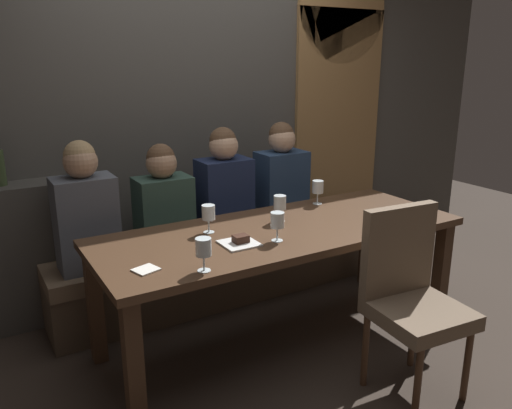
{
  "coord_description": "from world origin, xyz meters",
  "views": [
    {
      "loc": [
        -1.59,
        -2.38,
        1.72
      ],
      "look_at": [
        -0.05,
        0.21,
        0.84
      ],
      "focal_mm": 35.88,
      "sensor_mm": 36.0,
      "label": 1
    }
  ],
  "objects_px": {
    "dining_table": "(281,242)",
    "dessert_plate": "(240,242)",
    "wine_glass_near_right": "(318,187)",
    "wine_glass_center_back": "(277,221)",
    "wine_glass_near_left": "(208,213)",
    "wine_glass_end_left": "(280,203)",
    "diner_bearded": "(163,202)",
    "diner_redhead": "(85,210)",
    "banquette_bench": "(227,268)",
    "diner_near_end": "(281,179)",
    "wine_glass_far_left": "(203,249)",
    "chair_near_side": "(410,290)",
    "diner_far_end": "(224,188)"
  },
  "relations": [
    {
      "from": "dessert_plate",
      "to": "wine_glass_near_right",
      "type": "bearing_deg",
      "value": 26.07
    },
    {
      "from": "diner_near_end",
      "to": "dessert_plate",
      "type": "bearing_deg",
      "value": -134.51
    },
    {
      "from": "wine_glass_end_left",
      "to": "dining_table",
      "type": "bearing_deg",
      "value": -120.0
    },
    {
      "from": "wine_glass_center_back",
      "to": "wine_glass_near_left",
      "type": "bearing_deg",
      "value": 129.53
    },
    {
      "from": "diner_bearded",
      "to": "wine_glass_near_right",
      "type": "bearing_deg",
      "value": -23.94
    },
    {
      "from": "diner_bearded",
      "to": "wine_glass_center_back",
      "type": "xyz_separation_m",
      "value": [
        0.32,
        -0.89,
        0.06
      ]
    },
    {
      "from": "diner_far_end",
      "to": "diner_near_end",
      "type": "bearing_deg",
      "value": 2.69
    },
    {
      "from": "wine_glass_near_right",
      "to": "wine_glass_near_left",
      "type": "bearing_deg",
      "value": -170.36
    },
    {
      "from": "wine_glass_end_left",
      "to": "wine_glass_center_back",
      "type": "xyz_separation_m",
      "value": [
        -0.2,
        -0.28,
        -0.0
      ]
    },
    {
      "from": "diner_far_end",
      "to": "wine_glass_end_left",
      "type": "distance_m",
      "value": 0.6
    },
    {
      "from": "diner_redhead",
      "to": "wine_glass_center_back",
      "type": "bearing_deg",
      "value": -45.65
    },
    {
      "from": "wine_glass_end_left",
      "to": "diner_near_end",
      "type": "bearing_deg",
      "value": 55.75
    },
    {
      "from": "diner_bearded",
      "to": "wine_glass_far_left",
      "type": "height_order",
      "value": "diner_bearded"
    },
    {
      "from": "dining_table",
      "to": "chair_near_side",
      "type": "distance_m",
      "value": 0.8
    },
    {
      "from": "wine_glass_far_left",
      "to": "wine_glass_end_left",
      "type": "bearing_deg",
      "value": 31.84
    },
    {
      "from": "diner_redhead",
      "to": "wine_glass_near_right",
      "type": "distance_m",
      "value": 1.51
    },
    {
      "from": "banquette_bench",
      "to": "diner_far_end",
      "type": "xyz_separation_m",
      "value": [
        -0.01,
        0.0,
        0.6
      ]
    },
    {
      "from": "banquette_bench",
      "to": "wine_glass_far_left",
      "type": "distance_m",
      "value": 1.38
    },
    {
      "from": "banquette_bench",
      "to": "diner_near_end",
      "type": "xyz_separation_m",
      "value": [
        0.48,
        0.03,
        0.6
      ]
    },
    {
      "from": "banquette_bench",
      "to": "dining_table",
      "type": "bearing_deg",
      "value": -90.0
    },
    {
      "from": "wine_glass_end_left",
      "to": "wine_glass_center_back",
      "type": "relative_size",
      "value": 1.0
    },
    {
      "from": "wine_glass_near_left",
      "to": "diner_near_end",
      "type": "bearing_deg",
      "value": 33.29
    },
    {
      "from": "wine_glass_end_left",
      "to": "wine_glass_center_back",
      "type": "height_order",
      "value": "same"
    },
    {
      "from": "chair_near_side",
      "to": "diner_redhead",
      "type": "xyz_separation_m",
      "value": [
        -1.29,
        1.4,
        0.27
      ]
    },
    {
      "from": "chair_near_side",
      "to": "diner_near_end",
      "type": "xyz_separation_m",
      "value": [
        0.16,
        1.45,
        0.27
      ]
    },
    {
      "from": "dining_table",
      "to": "dessert_plate",
      "type": "xyz_separation_m",
      "value": [
        -0.34,
        -0.11,
        0.1
      ]
    },
    {
      "from": "dining_table",
      "to": "wine_glass_far_left",
      "type": "xyz_separation_m",
      "value": [
        -0.66,
        -0.34,
        0.2
      ]
    },
    {
      "from": "diner_bearded",
      "to": "wine_glass_center_back",
      "type": "relative_size",
      "value": 4.43
    },
    {
      "from": "dining_table",
      "to": "wine_glass_near_left",
      "type": "height_order",
      "value": "wine_glass_near_left"
    },
    {
      "from": "banquette_bench",
      "to": "wine_glass_end_left",
      "type": "height_order",
      "value": "wine_glass_end_left"
    },
    {
      "from": "diner_near_end",
      "to": "wine_glass_near_right",
      "type": "bearing_deg",
      "value": -88.08
    },
    {
      "from": "diner_far_end",
      "to": "diner_near_end",
      "type": "relative_size",
      "value": 1.0
    },
    {
      "from": "banquette_bench",
      "to": "chair_near_side",
      "type": "relative_size",
      "value": 2.55
    },
    {
      "from": "dessert_plate",
      "to": "diner_near_end",
      "type": "bearing_deg",
      "value": 45.49
    },
    {
      "from": "dining_table",
      "to": "banquette_bench",
      "type": "relative_size",
      "value": 0.88
    },
    {
      "from": "banquette_bench",
      "to": "dessert_plate",
      "type": "height_order",
      "value": "dessert_plate"
    },
    {
      "from": "dining_table",
      "to": "dessert_plate",
      "type": "bearing_deg",
      "value": -161.99
    },
    {
      "from": "dining_table",
      "to": "diner_near_end",
      "type": "xyz_separation_m",
      "value": [
        0.48,
        0.73,
        0.18
      ]
    },
    {
      "from": "dining_table",
      "to": "wine_glass_near_right",
      "type": "xyz_separation_m",
      "value": [
        0.5,
        0.3,
        0.2
      ]
    },
    {
      "from": "diner_bearded",
      "to": "diner_redhead",
      "type": "bearing_deg",
      "value": -175.16
    },
    {
      "from": "banquette_bench",
      "to": "diner_redhead",
      "type": "bearing_deg",
      "value": -178.68
    },
    {
      "from": "wine_glass_center_back",
      "to": "wine_glass_near_right",
      "type": "bearing_deg",
      "value": 36.52
    },
    {
      "from": "dining_table",
      "to": "diner_bearded",
      "type": "height_order",
      "value": "diner_bearded"
    },
    {
      "from": "chair_near_side",
      "to": "diner_near_end",
      "type": "height_order",
      "value": "diner_near_end"
    },
    {
      "from": "chair_near_side",
      "to": "wine_glass_near_left",
      "type": "relative_size",
      "value": 5.98
    },
    {
      "from": "chair_near_side",
      "to": "diner_bearded",
      "type": "relative_size",
      "value": 1.35
    },
    {
      "from": "dining_table",
      "to": "wine_glass_far_left",
      "type": "distance_m",
      "value": 0.77
    },
    {
      "from": "diner_bearded",
      "to": "wine_glass_near_right",
      "type": "height_order",
      "value": "diner_bearded"
    },
    {
      "from": "chair_near_side",
      "to": "dessert_plate",
      "type": "relative_size",
      "value": 5.16
    },
    {
      "from": "diner_near_end",
      "to": "wine_glass_far_left",
      "type": "bearing_deg",
      "value": -137.01
    }
  ]
}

